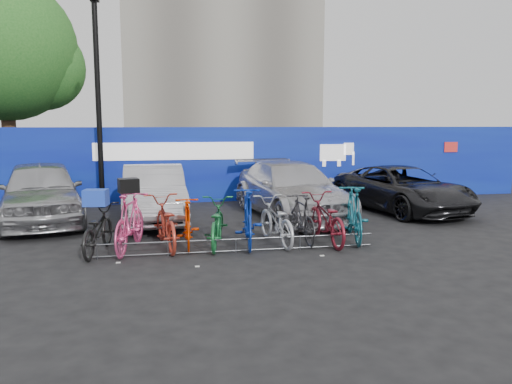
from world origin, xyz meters
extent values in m
plane|color=black|center=(0.00, 0.00, 0.00)|extent=(100.00, 100.00, 0.00)
cube|color=#0A1496|center=(0.00, 6.00, 1.20)|extent=(22.00, 0.15, 2.40)
cube|color=white|center=(-1.00, 5.90, 1.65)|extent=(5.00, 0.02, 0.55)
cube|color=white|center=(4.20, 5.90, 1.55)|extent=(1.20, 0.02, 0.90)
cube|color=red|center=(8.50, 5.90, 1.70)|extent=(0.50, 0.02, 0.35)
cylinder|color=#382314|center=(-7.00, 10.00, 2.00)|extent=(0.50, 0.50, 4.00)
sphere|color=#1D5A1C|center=(-7.00, 10.00, 5.20)|extent=(5.20, 5.20, 5.20)
sphere|color=#1D5A1C|center=(-5.80, 10.30, 4.60)|extent=(3.20, 3.20, 3.20)
cylinder|color=black|center=(-3.20, 5.40, 3.00)|extent=(0.16, 0.16, 6.00)
cylinder|color=#595B60|center=(0.00, -0.60, 0.28)|extent=(5.60, 0.03, 0.03)
cylinder|color=#595B60|center=(0.00, -0.60, 0.05)|extent=(5.60, 0.03, 0.03)
cylinder|color=#595B60|center=(-2.60, -0.60, 0.14)|extent=(0.03, 0.03, 0.28)
cylinder|color=#595B60|center=(-1.30, -0.60, 0.14)|extent=(0.03, 0.03, 0.28)
cylinder|color=#595B60|center=(0.00, -0.60, 0.14)|extent=(0.03, 0.03, 0.28)
cylinder|color=#595B60|center=(1.30, -0.60, 0.14)|extent=(0.03, 0.03, 0.28)
cylinder|color=#595B60|center=(2.60, -0.60, 0.14)|extent=(0.03, 0.03, 0.28)
imported|color=#A2A3A7|center=(-4.42, 3.24, 0.80)|extent=(2.91, 5.01, 1.60)
imported|color=#B5B4B9|center=(-1.63, 3.06, 0.71)|extent=(1.71, 4.39, 1.43)
imported|color=silver|center=(2.04, 3.03, 0.74)|extent=(2.78, 5.31, 1.47)
imported|color=black|center=(5.36, 3.21, 0.65)|extent=(3.05, 5.01, 1.30)
imported|color=black|center=(-2.65, -0.12, 0.47)|extent=(0.91, 1.87, 0.94)
imported|color=#E54282|center=(-2.03, -0.06, 0.59)|extent=(0.95, 2.03, 1.17)
imported|color=#B03525|center=(-1.34, 0.06, 0.52)|extent=(1.00, 2.08, 1.05)
imported|color=#E53300|center=(-0.90, 0.05, 0.50)|extent=(0.51, 1.68, 1.00)
imported|color=#18662F|center=(-0.32, 0.00, 0.49)|extent=(0.98, 1.95, 0.98)
imported|color=#0C2B9D|center=(0.33, -0.07, 0.60)|extent=(0.79, 2.04, 1.19)
imported|color=#AFB3B7|center=(0.93, 0.01, 0.49)|extent=(0.91, 1.94, 0.98)
imported|color=#272629|center=(1.51, 0.04, 0.51)|extent=(0.54, 1.72, 1.03)
imported|color=maroon|center=(1.98, -0.11, 0.52)|extent=(0.80, 2.02, 1.04)
imported|color=#12586A|center=(2.65, -0.02, 0.59)|extent=(0.97, 2.05, 1.19)
cube|color=blue|center=(-2.65, -0.12, 1.10)|extent=(0.48, 0.40, 0.31)
cube|color=black|center=(-2.03, -0.06, 1.31)|extent=(0.45, 0.42, 0.28)
camera|label=1|loc=(-1.31, -10.01, 2.51)|focal=35.00mm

